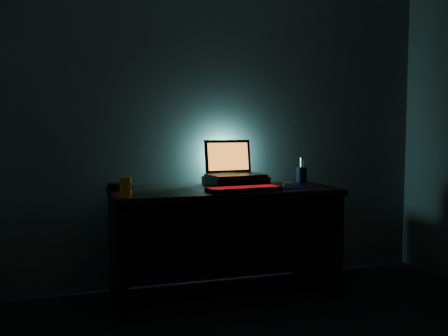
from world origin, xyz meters
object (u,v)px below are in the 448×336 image
Objects in this scene: keyboard at (244,189)px; pen_cup at (302,175)px; laptop at (233,168)px; router at (120,186)px; juice_glass at (126,187)px; mouse at (288,185)px.

keyboard is 0.72m from pen_cup.
laptop is 2.78× the size of router.
juice_glass is at bearing 177.00° from keyboard.
pen_cup is at bearing 2.32° from router.
keyboard is at bearing -146.45° from mouse.
router reaches higher than mouse.
juice_glass is 0.80× the size of router.
mouse is 1.12m from juice_glass.
mouse is at bearing 11.42° from keyboard.
mouse is at bearing -11.32° from router.
router is (-0.75, 0.30, 0.01)m from keyboard.
keyboard is (-0.06, -0.40, -0.11)m from laptop.
pen_cup is at bearing -7.96° from laptop.
router is (-0.81, -0.10, -0.10)m from laptop.
pen_cup is at bearing 65.95° from mouse.
router is at bearing -176.21° from pen_cup.
keyboard is 0.75m from juice_glass.
pen_cup is at bearing 17.28° from juice_glass.
keyboard is 0.37m from mouse.
laptop reaches higher than mouse.
mouse is at bearing -51.18° from laptop.
pen_cup is (0.60, 0.39, 0.04)m from keyboard.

